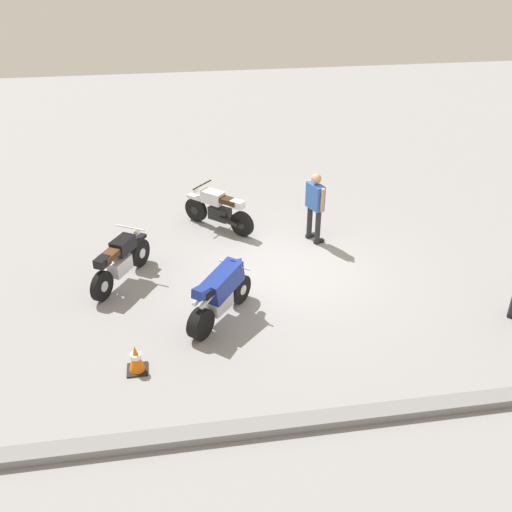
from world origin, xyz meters
The scene contains 7 objects.
ground_plane centered at (0.00, 0.00, 0.00)m, with size 40.00×40.00×0.00m, color gray.
curb_edge centered at (0.00, 4.60, 0.07)m, with size 14.00×0.30×0.15m, color gray.
motorcycle_black_cruiser centered at (3.55, 0.01, 0.52)m, with size 1.17×1.86×1.09m.
motorcycle_blue_sportbike centered at (1.57, 1.64, 0.59)m, with size 1.40×1.62×1.14m.
motorcycle_silver_cruiser centered at (1.25, -2.15, 0.52)m, with size 1.61×1.52×1.09m.
person_in_blue_shirt centered at (-0.95, -1.15, 1.00)m, with size 0.45×0.65×1.74m.
traffic_cone centered at (3.18, 2.93, 0.26)m, with size 0.36×0.36×0.53m.
Camera 1 is at (2.31, 10.62, 6.67)m, focal length 39.81 mm.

